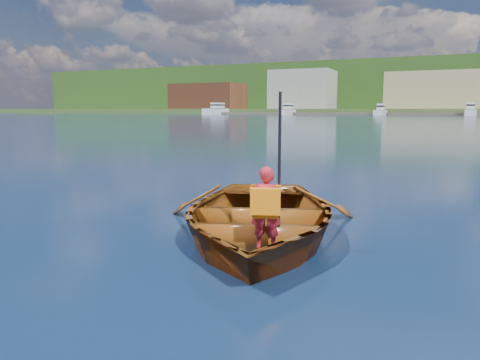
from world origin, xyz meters
The scene contains 8 objects.
ground centered at (0.00, 0.00, 0.00)m, with size 600.00×600.00×0.00m.
rowboat centered at (-0.44, 0.80, 0.29)m, with size 4.27×5.02×0.88m.
child_paddler centered at (0.00, 0.00, 0.62)m, with size 0.43×0.43×1.83m.
shoreline centered at (0.00, 236.61, 10.32)m, with size 400.00×140.00×22.00m.
dock centered at (6.08, 148.00, 0.40)m, with size 160.04×9.50×0.80m.
waterfront_buildings centered at (-7.74, 165.00, 7.74)m, with size 202.00×16.00×14.00m.
marina_yachts centered at (-7.59, 143.30, 1.41)m, with size 141.91×13.63×4.36m.
hillside_trees centered at (-30.56, 238.21, 18.15)m, with size 276.43×77.43×25.38m.
Camera 1 is at (1.93, -4.95, 1.73)m, focal length 35.00 mm.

